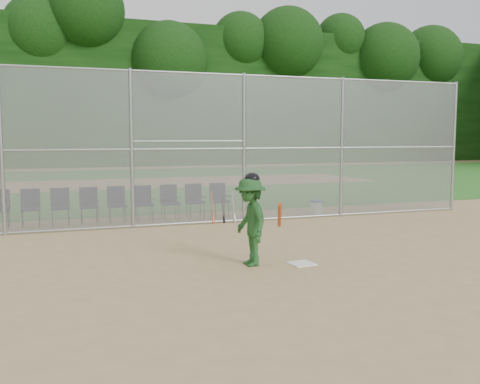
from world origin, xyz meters
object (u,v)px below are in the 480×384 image
object	(u,v)px
home_plate	(302,264)
water_cooler	(316,208)
batter_at_plate	(250,221)
chair_0	(0,209)

from	to	relation	value
home_plate	water_cooler	world-z (taller)	water_cooler
batter_at_plate	chair_0	distance (m)	7.42
home_plate	water_cooler	xyz separation A→B (m)	(3.13, 5.39, 0.21)
home_plate	batter_at_plate	size ratio (longest dim) A/B	0.25
home_plate	water_cooler	size ratio (longest dim) A/B	0.98
home_plate	chair_0	bearing A→B (deg)	132.49
home_plate	batter_at_plate	xyz separation A→B (m)	(-0.91, 0.24, 0.81)
batter_at_plate	water_cooler	distance (m)	6.57
home_plate	chair_0	size ratio (longest dim) A/B	0.44
batter_at_plate	home_plate	bearing A→B (deg)	-14.98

